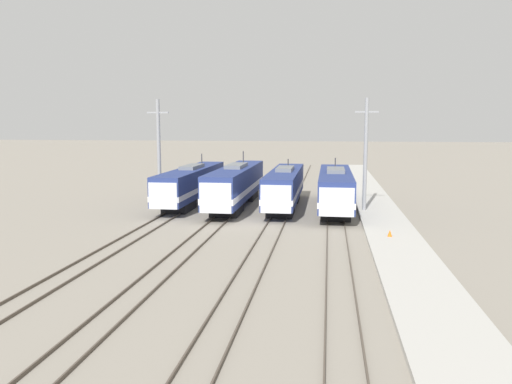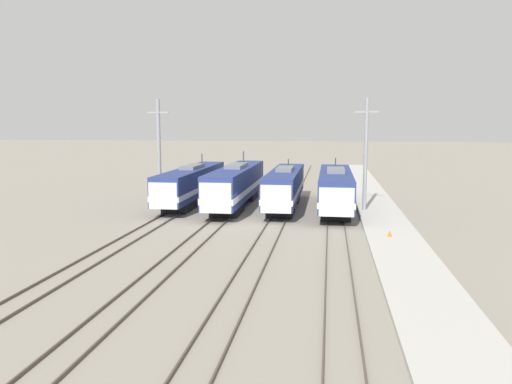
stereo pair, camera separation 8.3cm
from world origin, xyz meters
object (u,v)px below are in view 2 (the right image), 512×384
at_px(locomotive_center_right, 285,187).
at_px(catenary_tower_right, 366,154).
at_px(locomotive_far_right, 335,189).
at_px(traffic_cone, 390,233).
at_px(catenary_tower_left, 159,153).
at_px(locomotive_center_left, 235,185).
at_px(locomotive_far_left, 191,184).

bearing_deg(locomotive_center_right, catenary_tower_right, -10.63).
height_order(locomotive_far_right, traffic_cone, locomotive_far_right).
bearing_deg(locomotive_far_right, catenary_tower_left, -177.14).
xyz_separation_m(locomotive_center_left, locomotive_far_right, (10.07, -0.71, -0.12)).
xyz_separation_m(catenary_tower_left, traffic_cone, (21.36, -11.25, -5.06)).
bearing_deg(traffic_cone, locomotive_far_right, 107.53).
bearing_deg(traffic_cone, catenary_tower_right, 95.61).
xyz_separation_m(locomotive_far_right, catenary_tower_left, (-17.53, -0.88, 3.45)).
xyz_separation_m(locomotive_center_left, catenary_tower_left, (-7.46, -1.59, 3.34)).
bearing_deg(catenary_tower_left, locomotive_center_left, 12.03).
bearing_deg(locomotive_center_left, traffic_cone, -42.73).
distance_m(locomotive_far_left, locomotive_center_left, 5.19).
distance_m(locomotive_center_left, catenary_tower_right, 13.32).
distance_m(locomotive_far_left, locomotive_far_right, 15.23).
distance_m(locomotive_center_left, locomotive_center_right, 5.04).
height_order(catenary_tower_right, traffic_cone, catenary_tower_right).
height_order(locomotive_center_left, locomotive_far_right, locomotive_center_left).
height_order(locomotive_center_left, catenary_tower_left, catenary_tower_left).
bearing_deg(locomotive_far_right, locomotive_center_left, 175.95).
bearing_deg(catenary_tower_left, locomotive_far_left, 49.63).
bearing_deg(locomotive_center_left, locomotive_far_right, -4.05).
bearing_deg(locomotive_far_right, locomotive_center_right, 173.43).
xyz_separation_m(locomotive_center_left, traffic_cone, (13.90, -12.84, -1.73)).
bearing_deg(locomotive_far_left, traffic_cone, -36.68).
height_order(locomotive_far_left, traffic_cone, locomotive_far_left).
xyz_separation_m(locomotive_far_right, catenary_tower_right, (2.73, -0.88, 3.45)).
bearing_deg(catenary_tower_left, locomotive_far_right, 2.86).
distance_m(locomotive_center_right, locomotive_far_right, 5.07).
distance_m(locomotive_far_left, traffic_cone, 23.66).
relative_size(locomotive_far_left, locomotive_center_left, 0.99).
bearing_deg(traffic_cone, locomotive_center_right, 124.90).
relative_size(locomotive_center_left, catenary_tower_right, 1.79).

